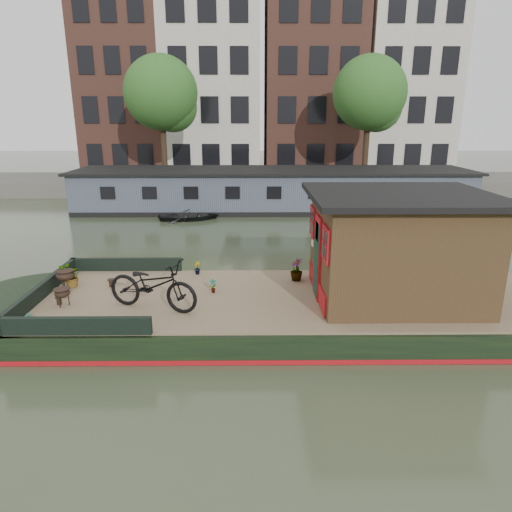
{
  "coord_description": "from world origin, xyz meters",
  "views": [
    {
      "loc": [
        -1.07,
        -9.9,
        4.63
      ],
      "look_at": [
        -0.98,
        0.5,
        1.48
      ],
      "focal_mm": 32.0,
      "sensor_mm": 36.0,
      "label": 1
    }
  ],
  "objects_px": {
    "brazier_front": "(63,297)",
    "brazier_rear": "(66,279)",
    "cabin": "(396,245)",
    "potted_plant_a": "(213,286)",
    "dinghy": "(189,213)",
    "bicycle": "(153,285)"
  },
  "relations": [
    {
      "from": "bicycle",
      "to": "brazier_rear",
      "type": "distance_m",
      "value": 2.72
    },
    {
      "from": "brazier_front",
      "to": "brazier_rear",
      "type": "relative_size",
      "value": 0.87
    },
    {
      "from": "dinghy",
      "to": "brazier_front",
      "type": "bearing_deg",
      "value": 165.99
    },
    {
      "from": "bicycle",
      "to": "brazier_front",
      "type": "bearing_deg",
      "value": 104.01
    },
    {
      "from": "potted_plant_a",
      "to": "dinghy",
      "type": "xyz_separation_m",
      "value": [
        -2.06,
        11.25,
        -0.53
      ]
    },
    {
      "from": "cabin",
      "to": "brazier_rear",
      "type": "xyz_separation_m",
      "value": [
        -7.79,
        0.56,
        -1.0
      ]
    },
    {
      "from": "cabin",
      "to": "potted_plant_a",
      "type": "relative_size",
      "value": 11.63
    },
    {
      "from": "potted_plant_a",
      "to": "brazier_front",
      "type": "height_order",
      "value": "brazier_front"
    },
    {
      "from": "potted_plant_a",
      "to": "cabin",
      "type": "bearing_deg",
      "value": -3.36
    },
    {
      "from": "cabin",
      "to": "bicycle",
      "type": "height_order",
      "value": "cabin"
    },
    {
      "from": "bicycle",
      "to": "dinghy",
      "type": "height_order",
      "value": "bicycle"
    },
    {
      "from": "cabin",
      "to": "brazier_front",
      "type": "height_order",
      "value": "cabin"
    },
    {
      "from": "bicycle",
      "to": "brazier_front",
      "type": "relative_size",
      "value": 5.22
    },
    {
      "from": "bicycle",
      "to": "potted_plant_a",
      "type": "bearing_deg",
      "value": -32.81
    },
    {
      "from": "bicycle",
      "to": "potted_plant_a",
      "type": "distance_m",
      "value": 1.58
    },
    {
      "from": "cabin",
      "to": "brazier_rear",
      "type": "relative_size",
      "value": 8.64
    },
    {
      "from": "brazier_front",
      "to": "bicycle",
      "type": "bearing_deg",
      "value": -5.15
    },
    {
      "from": "bicycle",
      "to": "brazier_rear",
      "type": "xyz_separation_m",
      "value": [
        -2.39,
        1.26,
        -0.32
      ]
    },
    {
      "from": "cabin",
      "to": "brazier_front",
      "type": "relative_size",
      "value": 9.95
    },
    {
      "from": "brazier_rear",
      "to": "cabin",
      "type": "bearing_deg",
      "value": -4.12
    },
    {
      "from": "cabin",
      "to": "bicycle",
      "type": "relative_size",
      "value": 1.91
    },
    {
      "from": "cabin",
      "to": "dinghy",
      "type": "relative_size",
      "value": 1.41
    }
  ]
}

